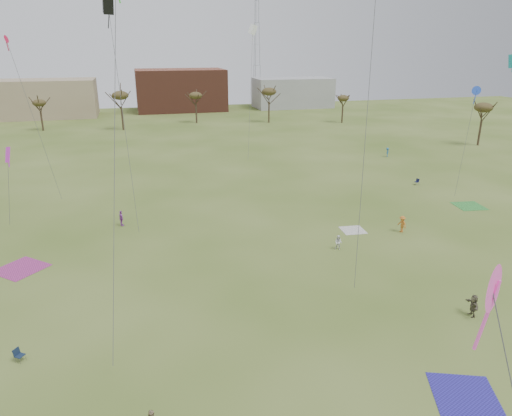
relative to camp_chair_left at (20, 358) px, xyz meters
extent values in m
plane|color=#40571B|center=(17.69, -2.91, -0.26)|extent=(260.00, 260.00, 0.00)
imported|color=brown|center=(30.88, -2.82, 0.59)|extent=(0.79, 1.65, 1.70)
imported|color=#BD6923|center=(34.62, 12.84, 0.64)|extent=(0.88, 1.27, 1.79)
imported|color=purple|center=(5.94, 22.25, 0.61)|extent=(0.72, 1.10, 1.74)
imported|color=white|center=(26.28, 10.45, 0.47)|extent=(0.89, 0.88, 1.46)
imported|color=#21619A|center=(51.18, 44.76, 0.54)|extent=(1.01, 1.20, 1.61)
cube|color=#2A2297|center=(24.94, -9.70, -0.26)|extent=(4.54, 4.54, 0.03)
cube|color=silver|center=(29.88, 14.57, -0.26)|extent=(2.60, 2.60, 0.03)
cube|color=#9C3079|center=(-2.65, 13.85, -0.26)|extent=(5.24, 5.24, 0.03)
cube|color=#338D36|center=(47.25, 18.14, -0.26)|extent=(3.73, 3.73, 0.03)
cube|color=#15223A|center=(0.02, -0.01, 0.16)|extent=(0.69, 0.69, 0.04)
cube|color=#15223A|center=(-0.17, 0.12, 0.39)|extent=(0.39, 0.49, 0.44)
cube|color=#131535|center=(46.22, 27.95, 0.16)|extent=(0.64, 0.64, 0.04)
cube|color=#131535|center=(46.44, 28.03, 0.39)|extent=(0.29, 0.51, 0.44)
cylinder|color=#4C4C51|center=(24.41, 3.26, 12.77)|extent=(1.55, 3.14, 24.27)
cylinder|color=#4C4C51|center=(6.80, -0.28, 11.31)|extent=(2.16, 5.82, 21.35)
cone|color=blue|center=(47.67, 20.51, 13.39)|extent=(1.07, 0.08, 1.07)
cube|color=blue|center=(47.67, 20.51, 12.71)|extent=(0.08, 0.08, 1.74)
cylinder|color=#4C4C51|center=(46.95, 20.11, 7.02)|extent=(1.50, 0.84, 12.75)
cone|color=#C5153C|center=(-4.55, 31.72, 19.08)|extent=(0.85, 0.06, 0.85)
cube|color=#C5153C|center=(-4.55, 31.72, 18.54)|extent=(0.08, 0.08, 1.39)
cylinder|color=#4C4C51|center=(-2.88, 31.38, 9.86)|extent=(3.39, 0.71, 18.45)
cone|color=#EB4AB8|center=(18.23, -16.94, 11.49)|extent=(1.54, 0.11, 1.54)
cube|color=#EB4AB8|center=(18.23, -16.94, 10.51)|extent=(0.08, 0.08, 2.51)
cube|color=white|center=(28.19, 50.91, 20.87)|extent=(0.85, 0.85, 1.47)
cube|color=white|center=(28.19, 50.91, 20.01)|extent=(0.08, 0.08, 2.20)
cylinder|color=#4C4C51|center=(27.02, 48.03, 10.75)|extent=(2.39, 5.81, 20.24)
cube|color=black|center=(6.74, 22.40, 22.07)|extent=(0.93, 0.93, 1.59)
cube|color=black|center=(6.74, 22.40, 21.14)|extent=(0.08, 0.08, 2.39)
cylinder|color=#4C4C51|center=(7.23, 20.00, 11.35)|extent=(1.03, 4.83, 21.43)
cube|color=#C422C0|center=(-4.50, 23.74, 7.97)|extent=(0.81, 0.81, 1.58)
cube|color=#C422C0|center=(-4.50, 23.74, 7.42)|extent=(0.08, 0.08, 1.42)
cylinder|color=#4C4C51|center=(-4.94, 23.49, 4.31)|extent=(0.93, 0.56, 7.34)
cylinder|color=#3A2B1E|center=(-12.31, 89.09, 1.90)|extent=(0.40, 0.40, 4.32)
ellipsoid|color=#473D1E|center=(-12.31, 89.09, 6.08)|extent=(3.02, 3.02, 1.58)
cylinder|color=#3A2B1E|center=(5.69, 85.09, 2.44)|extent=(0.40, 0.40, 5.40)
ellipsoid|color=#473D1E|center=(5.69, 85.09, 7.66)|extent=(3.78, 3.78, 1.98)
cylinder|color=#3A2B1E|center=(23.69, 91.09, 2.08)|extent=(0.40, 0.40, 4.68)
ellipsoid|color=#473D1E|center=(23.69, 91.09, 6.60)|extent=(3.28, 3.28, 1.72)
cylinder|color=#3A2B1E|center=(41.69, 87.09, 2.38)|extent=(0.40, 0.40, 5.28)
ellipsoid|color=#473D1E|center=(41.69, 87.09, 7.48)|extent=(3.70, 3.70, 1.94)
cylinder|color=#3A2B1E|center=(59.69, 82.09, 1.84)|extent=(0.40, 0.40, 4.20)
ellipsoid|color=#473D1E|center=(59.69, 82.09, 5.90)|extent=(2.94, 2.94, 1.54)
cylinder|color=#3A2B1E|center=(73.69, 49.09, 2.26)|extent=(0.40, 0.40, 5.04)
ellipsoid|color=#473D1E|center=(73.69, 49.09, 7.13)|extent=(3.53, 3.53, 1.85)
cube|color=#937F60|center=(-17.31, 112.09, 4.74)|extent=(32.00, 14.00, 10.00)
cube|color=brown|center=(22.69, 117.09, 5.74)|extent=(26.00, 16.00, 12.00)
cube|color=gray|center=(57.69, 115.09, 4.24)|extent=(24.00, 12.00, 9.00)
cylinder|color=#9EA3A8|center=(48.59, 122.09, 18.74)|extent=(0.16, 0.16, 38.00)
cylinder|color=#9EA3A8|center=(47.24, 122.87, 18.74)|extent=(0.16, 0.16, 38.00)
cylinder|color=#9EA3A8|center=(47.24, 121.31, 18.74)|extent=(0.16, 0.16, 38.00)
camera|label=1|loc=(8.13, -27.10, 18.44)|focal=32.44mm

